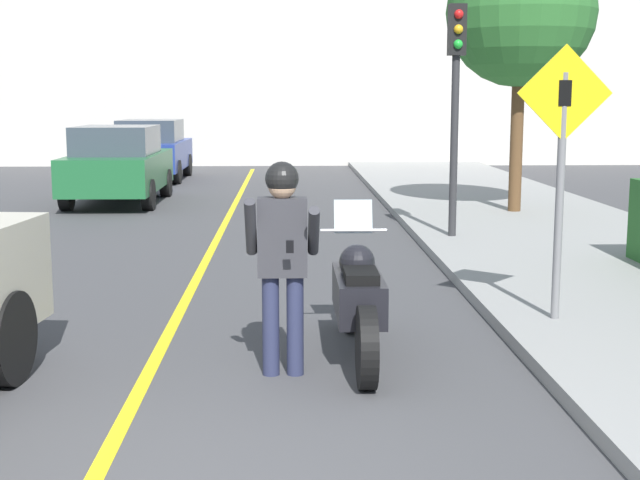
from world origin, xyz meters
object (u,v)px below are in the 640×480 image
Objects in this scene: parked_car_blue at (152,149)px; traffic_light at (456,76)px; street_tree at (521,13)px; person_biker at (282,245)px; parked_car_green at (118,164)px; crossing_sign at (562,156)px; motorcycle at (358,299)px.

traffic_light is at bearing -60.76° from parked_car_blue.
parked_car_blue is at bearing 134.36° from street_tree.
parked_car_green is at bearing 106.48° from person_biker.
parked_car_blue is at bearing 119.24° from traffic_light.
person_biker is at bearing -78.14° from parked_car_blue.
traffic_light is at bearing 90.46° from crossing_sign.
motorcycle is 0.47× the size of street_tree.
person_biker is at bearing -73.52° from parked_car_green.
traffic_light is at bearing 72.24° from motorcycle.
crossing_sign is 0.52× the size of street_tree.
traffic_light reaches higher than parked_car_blue.
traffic_light is at bearing 68.45° from person_biker.
parked_car_blue is at bearing 101.86° from person_biker.
parked_car_green is at bearing 137.56° from traffic_light.
traffic_light is 3.76m from street_tree.
parked_car_green is at bearing 110.02° from motorcycle.
street_tree is at bearing -45.64° from parked_car_blue.
crossing_sign is 5.38m from traffic_light.
parked_car_blue is at bearing 91.40° from parked_car_green.
person_biker is 3.01m from crossing_sign.
street_tree reaches higher than parked_car_green.
parked_car_green is (-6.29, 11.02, -0.86)m from crossing_sign.
motorcycle is at bearing -69.98° from parked_car_green.
person_biker is (-0.66, -0.51, 0.57)m from motorcycle.
traffic_light reaches higher than motorcycle.
crossing_sign is (2.65, 1.29, 0.63)m from person_biker.
traffic_light is 0.69× the size of street_tree.
parked_car_green reaches higher than motorcycle.
street_tree is at bearing 68.00° from motorcycle.
person_biker is at bearing -111.55° from traffic_light.
crossing_sign is at bearing 25.98° from person_biker.
traffic_light is at bearing -42.44° from parked_car_green.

